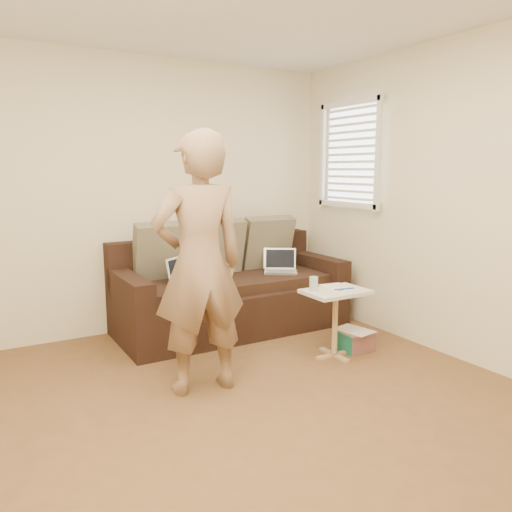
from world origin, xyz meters
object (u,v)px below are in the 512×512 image
sofa (232,287)px  side_table (335,323)px  laptop_silver (281,273)px  drinking_glass (314,284)px  person (199,264)px  laptop_white (191,284)px  striped_box (354,340)px

sofa → side_table: (0.40, -1.09, -0.14)m
laptop_silver → drinking_glass: size_ratio=2.77×
laptop_silver → person: (-1.36, -1.06, 0.39)m
laptop_white → side_table: 1.36m
drinking_glass → striped_box: (0.43, -0.03, -0.54)m
laptop_silver → laptop_white: (-0.99, -0.01, 0.00)m
sofa → striped_box: (0.65, -1.05, -0.34)m
laptop_white → striped_box: laptop_white is taller
side_table → drinking_glass: (-0.18, 0.06, 0.35)m
laptop_silver → laptop_white: bearing=-146.1°
sofa → laptop_white: 0.47m
sofa → striped_box: bearing=-58.4°
laptop_white → striped_box: (1.10, -0.99, -0.43)m
sofa → laptop_white: sofa is taller
side_table → laptop_white: bearing=129.8°
laptop_silver → person: bearing=-108.5°
laptop_silver → sofa: bearing=-152.4°
laptop_white → person: (-0.38, -1.06, 0.39)m
sofa → laptop_white: (-0.45, -0.06, 0.10)m
sofa → laptop_silver: bearing=-5.9°
laptop_silver → drinking_glass: 1.03m
laptop_silver → drinking_glass: bearing=-74.4°
sofa → laptop_white: bearing=-172.3°
sofa → side_table: size_ratio=3.85×
person → laptop_silver: bearing=-138.1°
laptop_white → drinking_glass: 1.18m
sofa → side_table: 1.17m
laptop_silver → person: size_ratio=0.18×
sofa → striped_box: sofa is taller
laptop_silver → laptop_white: 0.99m
laptop_white → striped_box: size_ratio=1.21×
person → sofa: bearing=-122.6°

